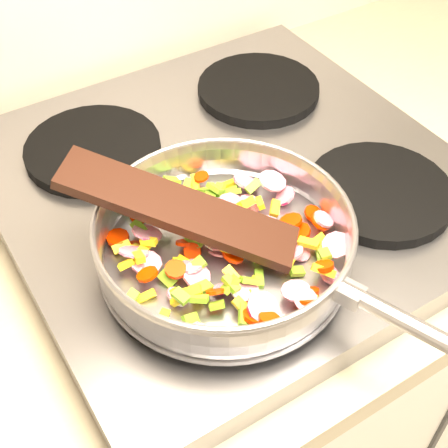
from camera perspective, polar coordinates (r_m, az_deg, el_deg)
cooktop at (r=0.86m, az=0.63°, el=3.58°), size 0.60×0.60×0.04m
grate_fl at (r=0.71m, az=-2.83°, el=-5.25°), size 0.19×0.19×0.02m
grate_fr at (r=0.84m, az=14.04°, el=2.84°), size 0.19×0.19×0.02m
grate_bl at (r=0.90m, az=-11.89°, el=6.74°), size 0.19×0.19×0.02m
grate_br at (r=1.00m, az=3.17°, el=12.23°), size 0.19×0.19×0.02m
saute_pan at (r=0.69m, az=0.15°, el=-1.33°), size 0.34×0.48×0.06m
vegetable_heap at (r=0.71m, az=0.13°, el=-1.87°), size 0.27×0.26×0.05m
wooden_spatula at (r=0.69m, az=-4.13°, el=1.40°), size 0.23×0.23×0.09m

